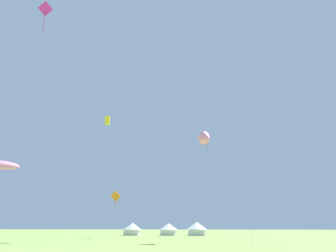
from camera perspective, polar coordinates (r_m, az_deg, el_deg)
The scene contains 8 objects.
kite_magenta_diamond at distance 56.41m, azimuth -19.65°, elevation 16.98°, with size 3.46×2.17×33.72m.
kite_pink_delta at distance 46.92m, azimuth 6.38°, elevation -2.01°, with size 3.69×3.16×14.31m.
kite_orange_diamond at distance 62.55m, azimuth -8.63°, elevation -11.48°, with size 1.94×1.00×7.83m.
kite_pink_parafoil at distance 43.10m, azimuth -25.67°, elevation -5.80°, with size 3.85×4.19×9.12m.
kite_yellow_box at distance 52.88m, azimuth -9.94°, elevation 0.82°, with size 2.71×1.70×17.82m.
festival_tent_center at distance 75.60m, azimuth -5.87°, elevation -16.41°, with size 3.83×3.83×2.49m.
festival_tent_left at distance 74.16m, azimuth 0.08°, elevation -16.52°, with size 3.73×3.73×2.42m.
festival_tent_right at distance 73.58m, azimuth 4.76°, elevation -16.38°, with size 4.08×4.08×2.65m.
Camera 1 is at (4.83, -2.02, 1.85)m, focal length 37.09 mm.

